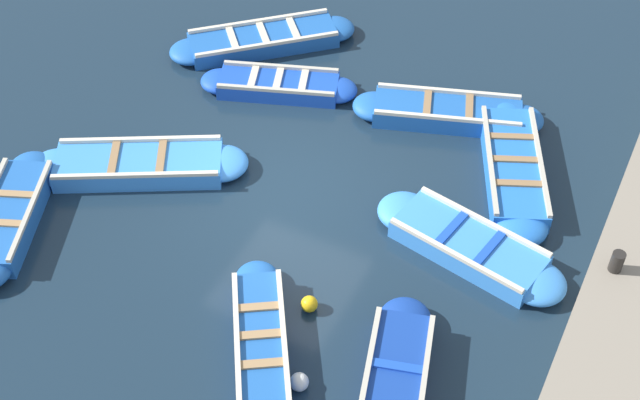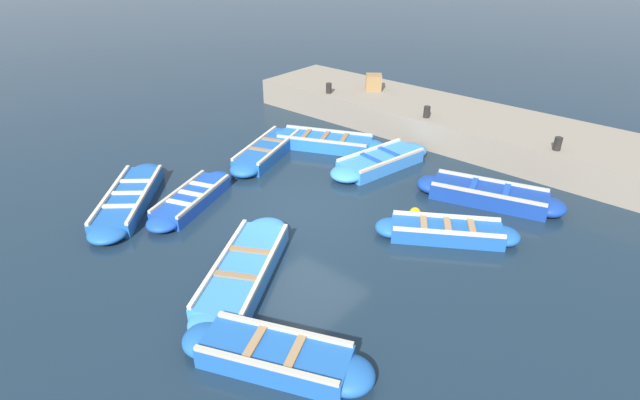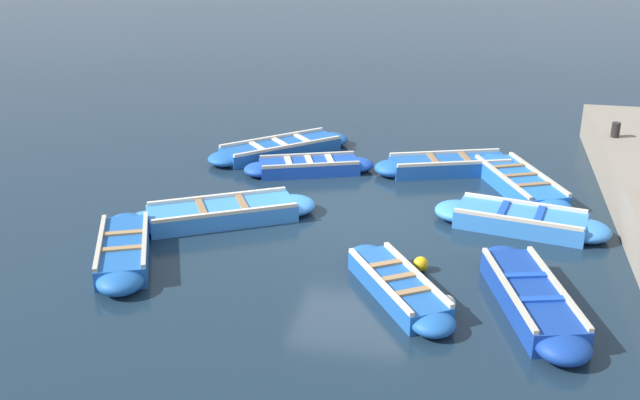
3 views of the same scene
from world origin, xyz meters
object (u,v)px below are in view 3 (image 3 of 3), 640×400
object	(u,v)px
boat_tucked	(449,166)
boat_alongside	(519,183)
buoy_yellow_far	(447,304)
boat_far_corner	(531,298)
boat_inner_gap	(520,220)
boat_mid_row	(309,167)
boat_end_of_row	(222,213)
bollard_mid_south	(616,130)
buoy_orange_near	(421,264)
boat_stern_in	(397,287)
boat_centre	(124,251)
boat_drifting	(281,149)

from	to	relation	value
boat_tucked	boat_alongside	size ratio (longest dim) A/B	0.97
boat_alongside	buoy_yellow_far	xyz separation A→B (m)	(-1.35, -5.65, -0.05)
boat_tucked	boat_far_corner	world-z (taller)	boat_far_corner
buoy_yellow_far	boat_inner_gap	bearing A→B (deg)	70.01
boat_mid_row	boat_inner_gap	world-z (taller)	boat_inner_gap
boat_end_of_row	buoy_yellow_far	bearing A→B (deg)	-30.07
bollard_mid_south	boat_mid_row	bearing A→B (deg)	-168.42
boat_far_corner	bollard_mid_south	size ratio (longest dim) A/B	10.55
boat_tucked	buoy_yellow_far	size ratio (longest dim) A/B	13.24
boat_far_corner	buoy_orange_near	world-z (taller)	boat_far_corner
boat_mid_row	boat_stern_in	distance (m)	6.14
boat_centre	boat_mid_row	xyz separation A→B (m)	(2.33, 5.20, -0.04)
boat_tucked	boat_drifting	distance (m)	4.33
boat_tucked	boat_stern_in	size ratio (longest dim) A/B	1.22
boat_stern_in	boat_inner_gap	bearing A→B (deg)	56.43
boat_alongside	boat_drifting	world-z (taller)	boat_alongside
boat_stern_in	buoy_orange_near	world-z (taller)	boat_stern_in
boat_tucked	boat_stern_in	bearing A→B (deg)	-95.38
boat_alongside	buoy_orange_near	bearing A→B (deg)	-113.35
boat_alongside	boat_inner_gap	xyz separation A→B (m)	(-0.07, -2.12, -0.01)
buoy_orange_near	buoy_yellow_far	bearing A→B (deg)	-68.58
buoy_yellow_far	boat_stern_in	bearing A→B (deg)	157.47
boat_inner_gap	boat_drifting	bearing A→B (deg)	148.95
boat_far_corner	buoy_yellow_far	bearing A→B (deg)	-165.94
boat_tucked	boat_alongside	world-z (taller)	boat_alongside
boat_far_corner	boat_stern_in	world-z (taller)	boat_far_corner
boat_end_of_row	boat_stern_in	world-z (taller)	boat_end_of_row
boat_centre	boat_drifting	xyz separation A→B (m)	(1.32, 6.39, -0.03)
boat_alongside	bollard_mid_south	bearing A→B (deg)	37.06
boat_end_of_row	boat_drifting	distance (m)	4.34
bollard_mid_south	boat_centre	bearing A→B (deg)	-144.73
buoy_orange_near	buoy_yellow_far	distance (m)	1.42
boat_centre	boat_alongside	xyz separation A→B (m)	(7.21, 5.00, -0.01)
boat_end_of_row	boat_mid_row	bearing A→B (deg)	70.30
boat_tucked	bollard_mid_south	bearing A→B (deg)	11.30
boat_drifting	boat_stern_in	world-z (taller)	boat_stern_in
boat_drifting	boat_stern_in	size ratio (longest dim) A/B	1.16
buoy_orange_near	boat_inner_gap	bearing A→B (deg)	50.76
boat_end_of_row	bollard_mid_south	xyz separation A→B (m)	(8.20, 4.60, 0.90)
boat_mid_row	boat_alongside	bearing A→B (deg)	-2.37
boat_centre	boat_far_corner	distance (m)	7.19
boat_tucked	boat_drifting	size ratio (longest dim) A/B	1.05
boat_centre	boat_drifting	distance (m)	6.52
boat_far_corner	boat_centre	bearing A→B (deg)	177.41
buoy_yellow_far	boat_far_corner	bearing A→B (deg)	14.06
boat_inner_gap	bollard_mid_south	bearing A→B (deg)	59.17
boat_end_of_row	boat_far_corner	world-z (taller)	boat_far_corner
boat_drifting	buoy_orange_near	distance (m)	6.99
boat_mid_row	buoy_yellow_far	xyz separation A→B (m)	(3.53, -5.85, -0.02)
boat_mid_row	boat_centre	bearing A→B (deg)	-114.14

